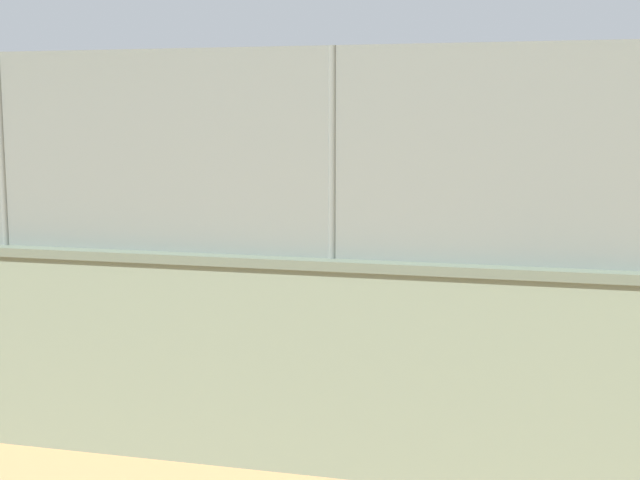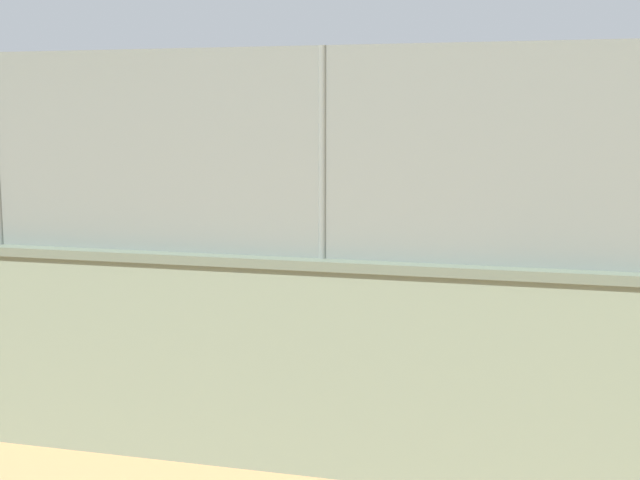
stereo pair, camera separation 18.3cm
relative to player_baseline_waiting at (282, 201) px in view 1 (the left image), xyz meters
name	(u,v)px [view 1 (the left image)]	position (x,y,z in m)	size (l,w,h in m)	color
ground_plane	(416,251)	(-3.71, 1.79, -0.86)	(260.00, 260.00, 0.00)	tan
perimeter_wall	(332,365)	(-5.03, 13.98, 0.07)	(24.88, 0.94, 1.84)	slate
fence_panel_on_wall	(332,154)	(-5.03, 13.98, 1.84)	(24.44, 0.61, 1.72)	slate
player_baseline_waiting	(282,201)	(0.00, 0.00, 0.00)	(1.02, 0.87, 1.46)	#591919
player_at_service_line	(462,309)	(-5.81, 11.35, 0.03)	(1.12, 0.79, 1.52)	#591919
sports_ball	(283,188)	(-0.65, 1.89, 0.50)	(0.07, 0.07, 0.07)	orange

